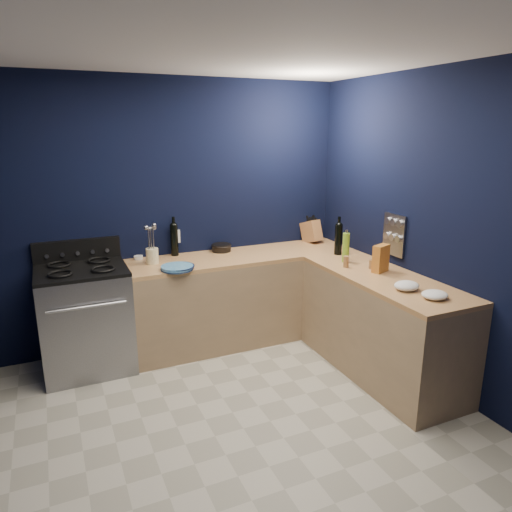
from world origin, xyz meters
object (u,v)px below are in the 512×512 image
gas_range (86,321)px  plate_stack (177,268)px  utensil_crock (152,256)px  knife_block (311,232)px  crouton_bag (381,259)px

gas_range → plate_stack: plate_stack is taller
gas_range → utensil_crock: size_ratio=6.38×
gas_range → knife_block: (2.43, 0.21, 0.56)m
plate_stack → knife_block: (1.64, 0.43, 0.10)m
crouton_bag → gas_range: bearing=136.7°
utensil_crock → knife_block: 1.80m
gas_range → knife_block: size_ratio=3.98×
knife_block → crouton_bag: size_ratio=0.96×
knife_block → crouton_bag: knife_block is taller
plate_stack → crouton_bag: 1.81m
gas_range → crouton_bag: crouton_bag is taller
plate_stack → utensil_crock: size_ratio=2.00×
knife_block → gas_range: bearing=174.7°
plate_stack → knife_block: size_ratio=1.25×
utensil_crock → knife_block: size_ratio=0.62×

